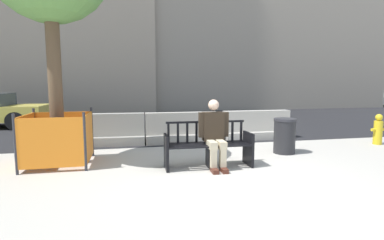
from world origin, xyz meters
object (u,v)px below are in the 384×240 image
street_bench (208,147)px  fire_hydrant (378,130)px  jersey_barrier_right (256,127)px  trash_bin (285,136)px  construction_fence (58,138)px  seated_person (214,132)px  jersey_barrier_centre (182,130)px  jersey_barrier_left (106,132)px

street_bench → fire_hydrant: (5.04, 1.15, -0.01)m
jersey_barrier_right → trash_bin: size_ratio=2.44×
construction_fence → seated_person: bearing=-15.9°
jersey_barrier_centre → fire_hydrant: (5.10, -1.39, 0.05)m
jersey_barrier_left → jersey_barrier_right: same height
jersey_barrier_right → fire_hydrant: (2.85, -1.45, 0.05)m
jersey_barrier_right → fire_hydrant: size_ratio=2.44×
seated_person → jersey_barrier_left: 3.49m
jersey_barrier_left → trash_bin: (4.14, -1.88, 0.07)m
jersey_barrier_centre → construction_fence: bearing=-148.3°
street_bench → jersey_barrier_left: 3.35m
jersey_barrier_left → construction_fence: (-0.80, -1.83, 0.21)m
street_bench → jersey_barrier_right: (2.19, 2.61, -0.06)m
trash_bin → fire_hydrant: size_ratio=1.00×
seated_person → jersey_barrier_centre: 2.63m
seated_person → trash_bin: size_ratio=1.60×
street_bench → trash_bin: size_ratio=2.08×
jersey_barrier_centre → trash_bin: bearing=-40.4°
jersey_barrier_centre → jersey_barrier_right: bearing=1.5°
street_bench → fire_hydrant: size_ratio=2.08×
seated_person → fire_hydrant: 5.09m
jersey_barrier_left → jersey_barrier_right: bearing=-0.3°
seated_person → jersey_barrier_right: 3.40m
trash_bin → fire_hydrant: same height
construction_fence → fire_hydrant: (7.93, 0.36, -0.17)m
street_bench → trash_bin: bearing=19.9°
seated_person → jersey_barrier_right: bearing=52.0°
street_bench → jersey_barrier_centre: street_bench is taller
street_bench → jersey_barrier_left: (-2.09, 2.63, -0.06)m
street_bench → jersey_barrier_left: street_bench is taller
jersey_barrier_centre → fire_hydrant: bearing=-15.3°
street_bench → fire_hydrant: street_bench is taller
seated_person → jersey_barrier_right: size_ratio=0.66×
seated_person → fire_hydrant: size_ratio=1.60×
seated_person → fire_hydrant: (4.93, 1.21, -0.30)m
seated_person → jersey_barrier_left: size_ratio=0.65×
jersey_barrier_left → trash_bin: bearing=-24.4°
jersey_barrier_right → construction_fence: (-5.08, -1.81, 0.21)m
street_bench → construction_fence: bearing=164.6°
street_bench → seated_person: seated_person is taller
seated_person → jersey_barrier_left: bearing=129.3°
jersey_barrier_left → street_bench: bearing=-51.5°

